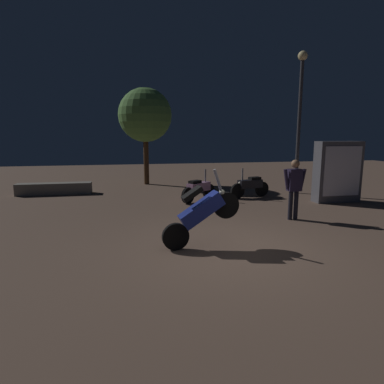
% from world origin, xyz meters
% --- Properties ---
extents(ground_plane, '(40.00, 40.00, 0.00)m').
position_xyz_m(ground_plane, '(0.00, 0.00, 0.00)').
color(ground_plane, brown).
extents(motorcycle_blue_foreground, '(1.66, 0.40, 1.63)m').
position_xyz_m(motorcycle_blue_foreground, '(-0.55, 0.23, 0.74)').
color(motorcycle_blue_foreground, black).
rests_on(motorcycle_blue_foreground, ground_plane).
extents(motorcycle_pink_parked_left, '(1.40, 1.06, 1.11)m').
position_xyz_m(motorcycle_pink_parked_left, '(0.42, 4.93, 0.44)').
color(motorcycle_pink_parked_left, black).
rests_on(motorcycle_pink_parked_left, ground_plane).
extents(motorcycle_black_parked_right, '(1.63, 0.52, 1.11)m').
position_xyz_m(motorcycle_black_parked_right, '(2.46, 5.27, 0.44)').
color(motorcycle_black_parked_right, black).
rests_on(motorcycle_black_parked_right, ground_plane).
extents(person_rider_beside, '(0.66, 0.25, 1.66)m').
position_xyz_m(person_rider_beside, '(2.45, 1.97, 0.99)').
color(person_rider_beside, black).
rests_on(person_rider_beside, ground_plane).
extents(streetlamp_near, '(0.36, 0.36, 5.43)m').
position_xyz_m(streetlamp_near, '(4.60, 5.80, 3.41)').
color(streetlamp_near, '#38383D').
rests_on(streetlamp_near, ground_plane).
extents(tree_left_bg, '(2.45, 2.45, 4.43)m').
position_xyz_m(tree_left_bg, '(-1.15, 9.35, 3.19)').
color(tree_left_bg, '#4C331E').
rests_on(tree_left_bg, ground_plane).
extents(kiosk_billboard, '(1.60, 0.55, 2.10)m').
position_xyz_m(kiosk_billboard, '(5.12, 3.93, 1.05)').
color(kiosk_billboard, '#595960').
rests_on(kiosk_billboard, ground_plane).
extents(planter_wall_low, '(2.81, 0.50, 0.45)m').
position_xyz_m(planter_wall_low, '(-4.87, 7.34, 0.23)').
color(planter_wall_low, gray).
rests_on(planter_wall_low, ground_plane).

